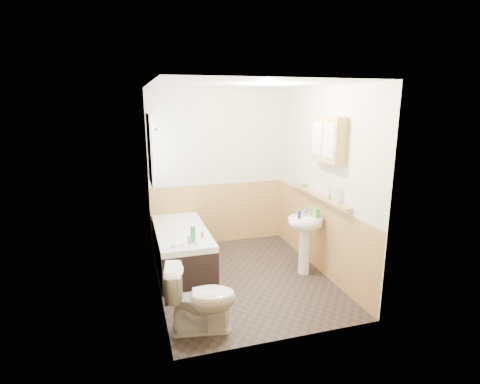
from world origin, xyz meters
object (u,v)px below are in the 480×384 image
Objects in this scene: bathtub at (182,247)px; medicine_cabinet at (328,139)px; toilet at (201,299)px; sink at (305,233)px; pine_shelf at (318,195)px.

bathtub is 2.57× the size of medicine_cabinet.
toilet is 1.85m from sink.
bathtub is at bearing 160.63° from pine_shelf.
bathtub is 2.20× the size of toilet.
bathtub is 1.58m from toilet.
bathtub is 2.03m from pine_shelf.
sink is (1.57, -0.68, 0.28)m from bathtub.
bathtub is 1.05× the size of pine_shelf.
medicine_cabinet is (1.74, -0.85, 1.56)m from bathtub.
sink is at bearing -23.43° from bathtub.
medicine_cabinet reaches higher than pine_shelf.
pine_shelf is (1.77, -0.62, 0.79)m from bathtub.
toilet is 2.43m from medicine_cabinet.
bathtub reaches higher than toilet.
pine_shelf is (1.80, 0.96, 0.73)m from toilet.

